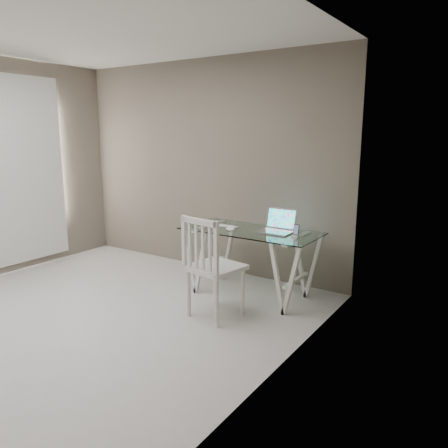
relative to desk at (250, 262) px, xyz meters
The scene contains 7 objects.
room 2.37m from the desk, 124.18° to the right, with size 4.50×4.52×2.71m.
desk is the anchor object (origin of this frame).
chair 0.78m from the desk, 90.93° to the right, with size 0.53×0.53×1.02m.
laptop 0.51m from the desk, 20.01° to the left, with size 0.35×0.30×0.24m.
keyboard 0.48m from the desk, behind, with size 0.27×0.12×0.01m, color silver.
mouse 0.44m from the desk, 140.89° to the right, with size 0.10×0.06×0.03m, color white.
phone_dock 0.66m from the desk, ahead, with size 0.07×0.07×0.12m.
Camera 1 is at (3.36, -2.38, 1.80)m, focal length 35.00 mm.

